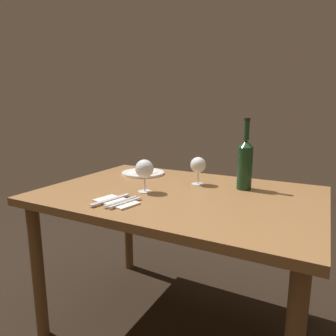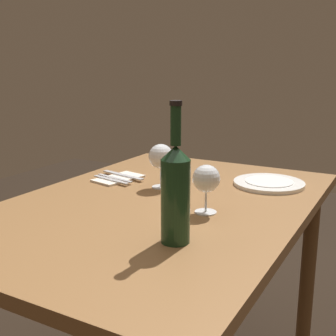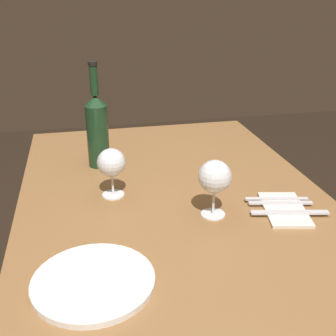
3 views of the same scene
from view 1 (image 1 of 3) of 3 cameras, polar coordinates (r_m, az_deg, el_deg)
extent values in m
plane|color=black|center=(1.82, 1.91, -27.52)|extent=(6.00, 6.00, 0.00)
cube|color=olive|center=(1.48, 2.09, -5.19)|extent=(1.30, 0.90, 0.04)
cylinder|color=brown|center=(1.84, 24.83, -15.25)|extent=(0.06, 0.06, 0.70)
cylinder|color=brown|center=(2.19, -7.52, -9.89)|extent=(0.06, 0.06, 0.70)
cylinder|color=brown|center=(1.69, -23.29, -17.55)|extent=(0.06, 0.06, 0.70)
cylinder|color=white|center=(1.62, 5.62, -3.03)|extent=(0.07, 0.07, 0.00)
cylinder|color=white|center=(1.61, 5.64, -1.78)|extent=(0.01, 0.01, 0.07)
sphere|color=white|center=(1.59, 5.69, 0.60)|extent=(0.08, 0.08, 0.08)
cylinder|color=maroon|center=(1.60, 5.69, 0.49)|extent=(0.06, 0.06, 0.02)
cylinder|color=white|center=(1.47, -4.39, -4.43)|extent=(0.07, 0.07, 0.00)
cylinder|color=white|center=(1.46, -4.42, -2.95)|extent=(0.01, 0.01, 0.07)
sphere|color=white|center=(1.45, -4.46, -0.12)|extent=(0.09, 0.09, 0.09)
cylinder|color=maroon|center=(1.45, -4.46, -0.17)|extent=(0.07, 0.07, 0.03)
cylinder|color=#19381E|center=(1.55, 14.24, -0.06)|extent=(0.07, 0.07, 0.21)
cone|color=#19381E|center=(1.53, 14.47, 4.48)|extent=(0.07, 0.07, 0.03)
cylinder|color=#19381E|center=(1.52, 14.59, 6.90)|extent=(0.03, 0.03, 0.09)
cylinder|color=black|center=(1.52, 14.69, 8.89)|extent=(0.03, 0.03, 0.01)
cylinder|color=white|center=(1.86, -4.72, -0.94)|extent=(0.26, 0.26, 0.01)
cylinder|color=white|center=(1.86, -4.72, -0.68)|extent=(0.18, 0.18, 0.00)
cube|color=silver|center=(1.33, -9.72, -6.30)|extent=(0.21, 0.15, 0.01)
cube|color=silver|center=(1.31, -8.86, -6.20)|extent=(0.05, 0.18, 0.00)
cube|color=silver|center=(1.30, -7.96, -6.37)|extent=(0.05, 0.18, 0.00)
cube|color=silver|center=(1.34, -10.75, -5.83)|extent=(0.06, 0.21, 0.00)
camera|label=2|loc=(2.04, 44.38, 9.15)|focal=46.81mm
camera|label=3|loc=(2.29, -20.91, 14.95)|focal=44.62mm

